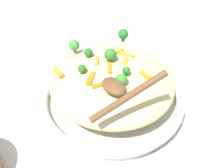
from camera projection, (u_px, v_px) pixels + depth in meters
name	position (u px, v px, depth m)	size (l,w,h in m)	color
ground_plane	(112.00, 106.00, 0.63)	(2.40, 2.40, 0.00)	beige
serving_bowl	(112.00, 98.00, 0.62)	(0.34, 0.34, 0.05)	silver
pasta_mound	(112.00, 81.00, 0.58)	(0.29, 0.28, 0.08)	#DBC689
carrot_piece_0	(111.00, 69.00, 0.55)	(0.04, 0.01, 0.01)	orange
carrot_piece_1	(124.00, 61.00, 0.57)	(0.02, 0.01, 0.01)	orange
carrot_piece_2	(127.00, 55.00, 0.59)	(0.04, 0.01, 0.01)	orange
carrot_piece_3	(97.00, 61.00, 0.57)	(0.03, 0.01, 0.01)	orange
carrot_piece_4	(90.00, 78.00, 0.53)	(0.04, 0.01, 0.01)	orange
carrot_piece_5	(102.00, 85.00, 0.52)	(0.04, 0.01, 0.01)	orange
carrot_piece_6	(58.00, 72.00, 0.55)	(0.03, 0.01, 0.01)	orange
carrot_piece_7	(117.00, 52.00, 0.60)	(0.03, 0.01, 0.01)	orange
carrot_piece_8	(146.00, 76.00, 0.54)	(0.04, 0.01, 0.01)	orange
broccoli_floret_0	(82.00, 69.00, 0.54)	(0.02, 0.02, 0.02)	#205B1C
broccoli_floret_1	(126.00, 71.00, 0.53)	(0.02, 0.02, 0.02)	#205B1C
broccoli_floret_2	(74.00, 45.00, 0.60)	(0.03, 0.03, 0.03)	#377928
broccoli_floret_3	(88.00, 53.00, 0.59)	(0.02, 0.02, 0.02)	#205B1C
broccoli_floret_4	(123.00, 34.00, 0.64)	(0.03, 0.03, 0.03)	#205B1C
broccoli_floret_5	(111.00, 55.00, 0.56)	(0.03, 0.03, 0.03)	#296820
broccoli_floret_6	(121.00, 80.00, 0.51)	(0.02, 0.02, 0.03)	#377928
serving_spoon	(118.00, 89.00, 0.47)	(0.12, 0.14, 0.08)	brown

